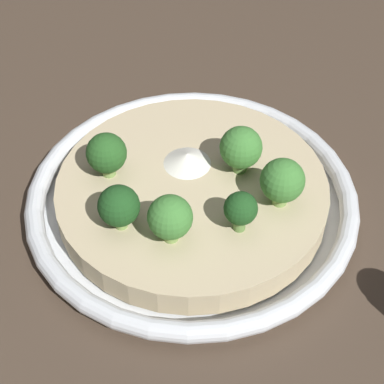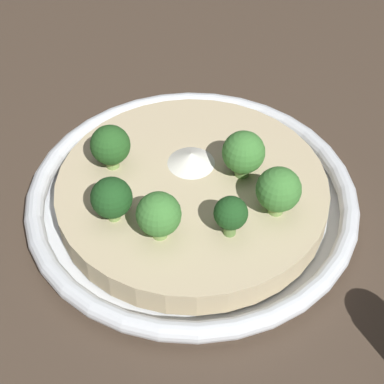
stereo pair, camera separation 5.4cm
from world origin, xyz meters
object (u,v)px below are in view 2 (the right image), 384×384
Objects in this scene: broccoli_left at (244,153)px; broccoli_right at (112,198)px; broccoli_back_left at (278,190)px; broccoli_back at (231,214)px; broccoli_back_right at (159,215)px; broccoli_front at (110,146)px; risotto_bowl at (192,195)px.

broccoli_right is at bearing -21.28° from broccoli_left.
broccoli_back_left is 0.14m from broccoli_right.
broccoli_back is 0.84× the size of broccoli_back_left.
broccoli_right is 0.95× the size of broccoli_back_right.
broccoli_front is 0.13m from broccoli_back.
broccoli_back is at bearing -15.97° from broccoli_back_left.
broccoli_back_right is at bearing -1.55° from broccoli_left.
broccoli_front is at bearing -52.14° from broccoli_left.
broccoli_front is at bearing -68.21° from broccoli_back_left.
risotto_bowl is 0.09m from broccoli_front.
broccoli_back is 0.87× the size of broccoli_back_right.
broccoli_back_right is at bearing -31.53° from broccoli_back_left.
broccoli_front is at bearing -107.53° from broccoli_back_right.
broccoli_left is at bearing -106.97° from broccoli_back_left.
broccoli_left is 0.10m from broccoli_back_right.
broccoli_back reaches higher than risotto_bowl.
broccoli_back is 0.06m from broccoli_back_right.
broccoli_back_right is at bearing 107.21° from broccoli_right.
broccoli_front is at bearing -84.57° from broccoli_back.
broccoli_front is 0.95× the size of broccoli_back_left.
risotto_bowl is 6.88× the size of broccoli_back_right.
broccoli_back_right is at bearing -44.19° from broccoli_back.
broccoli_back_left is 0.10m from broccoli_back_right.
broccoli_left reaches higher than broccoli_back.
broccoli_front is (0.03, -0.07, 0.04)m from risotto_bowl.
risotto_bowl is at bearing 116.88° from broccoli_front.
broccoli_back is at bearing 31.69° from broccoli_left.
risotto_bowl is at bearing -73.07° from broccoli_back_left.
broccoli_back_right is (0.09, -0.05, -0.00)m from broccoli_back_left.
broccoli_right is at bearing -43.69° from broccoli_back_left.
risotto_bowl is at bearing -109.13° from broccoli_back.
risotto_bowl is 6.62× the size of broccoli_back_left.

